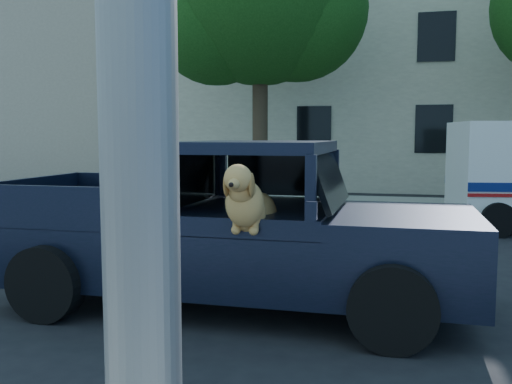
# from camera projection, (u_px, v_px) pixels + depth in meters

# --- Properties ---
(ground) EXTENTS (120.00, 120.00, 0.00)m
(ground) POSITION_uv_depth(u_px,v_px,m) (407.00, 316.00, 6.34)
(ground) COLOR black
(ground) RESTS_ON ground
(far_sidewalk) EXTENTS (60.00, 4.00, 0.15)m
(far_sidewalk) POSITION_uv_depth(u_px,v_px,m) (402.00, 207.00, 15.22)
(far_sidewalk) COLOR gray
(far_sidewalk) RESTS_ON ground
(street_tree_left) EXTENTS (6.00, 5.20, 8.60)m
(street_tree_left) POSITION_uv_depth(u_px,v_px,m) (261.00, 2.00, 16.01)
(street_tree_left) COLOR #332619
(street_tree_left) RESTS_ON ground
(building_main) EXTENTS (26.00, 6.00, 9.00)m
(building_main) POSITION_uv_depth(u_px,v_px,m) (487.00, 67.00, 21.11)
(building_main) COLOR beige
(building_main) RESTS_ON ground
(building_left) EXTENTS (12.00, 6.00, 8.00)m
(building_left) POSITION_uv_depth(u_px,v_px,m) (57.00, 90.00, 25.47)
(building_left) COLOR tan
(building_left) RESTS_ON ground
(pickup_truck) EXTENTS (5.41, 2.77, 1.93)m
(pickup_truck) POSITION_uv_depth(u_px,v_px,m) (228.00, 251.00, 6.68)
(pickup_truck) COLOR black
(pickup_truck) RESTS_ON ground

